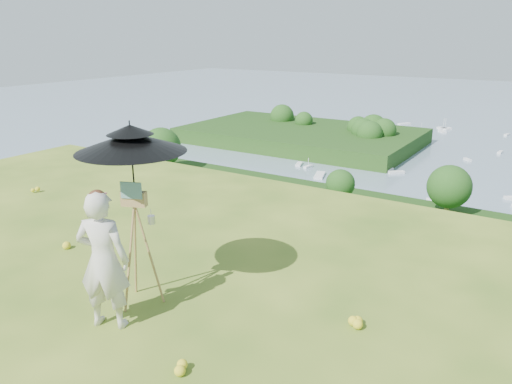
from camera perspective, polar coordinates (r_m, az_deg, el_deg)
The scene contains 9 objects.
shoreline_tier at distance 87.62m, azimuth 25.08°, elevation -10.87°, with size 170.00×28.00×8.00m, color #726C5B.
peninsula at distance 180.69m, azimuth 5.19°, elevation 7.25°, with size 90.00×60.00×12.00m, color #13350E, non-canonical shape.
slope_trees at distance 42.71m, azimuth 20.80°, elevation -9.09°, with size 110.00×50.00×6.00m, color #194715, non-canonical shape.
harbor_town at distance 84.90m, azimuth 25.65°, elevation -6.99°, with size 110.00×22.00×5.00m, color silver, non-canonical shape.
moored_boats at distance 169.20m, azimuth 25.28°, elevation 3.30°, with size 140.00×140.00×0.70m, color white, non-canonical shape.
painter at distance 6.14m, azimuth -17.06°, elevation -7.49°, with size 0.62×0.41×1.71m, color beige.
field_easel at distance 6.56m, azimuth -13.40°, elevation -5.74°, with size 0.63×0.63×1.67m, color olive, non-canonical shape.
sun_umbrella at distance 6.25m, azimuth -13.95°, elevation 3.27°, with size 1.34×1.34×1.03m, color black, non-canonical shape.
painter_cap at distance 5.85m, azimuth -17.76°, elevation -0.30°, with size 0.20×0.24×0.10m, color #D2737D, non-canonical shape.
Camera 1 is at (6.46, -3.01, 3.38)m, focal length 35.00 mm.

